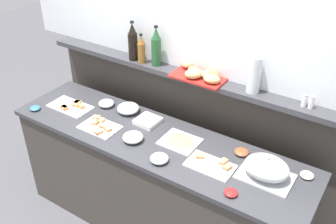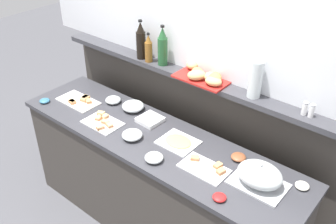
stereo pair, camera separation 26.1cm
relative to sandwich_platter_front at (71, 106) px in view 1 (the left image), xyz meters
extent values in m
plane|color=#4C4C51|center=(0.81, 0.62, -0.94)|extent=(12.00, 12.00, 0.00)
cube|color=#3D3833|center=(0.81, 0.02, -0.49)|extent=(2.29, 0.58, 0.89)
cube|color=#38383D|center=(0.81, 0.02, -0.03)|extent=(2.33, 0.62, 0.03)
cube|color=#3D3833|center=(0.81, 0.51, -0.31)|extent=(2.57, 0.08, 1.24)
cube|color=#38383D|center=(0.81, 0.46, 0.33)|extent=(2.57, 0.22, 0.04)
cube|color=white|center=(-0.01, 0.00, -0.01)|extent=(0.36, 0.20, 0.01)
cube|color=tan|center=(0.01, 0.05, 0.00)|extent=(0.04, 0.06, 0.01)
cube|color=#D1664C|center=(0.01, 0.05, 0.01)|extent=(0.04, 0.06, 0.01)
cube|color=tan|center=(0.01, 0.05, 0.02)|extent=(0.04, 0.06, 0.01)
cube|color=tan|center=(0.03, 0.02, 0.00)|extent=(0.06, 0.05, 0.01)
cube|color=#D1664C|center=(0.03, 0.02, 0.01)|extent=(0.06, 0.05, 0.01)
cube|color=tan|center=(0.03, 0.02, 0.02)|extent=(0.06, 0.05, 0.01)
cube|color=tan|center=(0.02, 0.06, 0.00)|extent=(0.06, 0.05, 0.01)
cube|color=#D1664C|center=(0.02, 0.06, 0.01)|extent=(0.06, 0.05, 0.01)
cube|color=tan|center=(0.02, 0.06, 0.02)|extent=(0.06, 0.05, 0.01)
cube|color=tan|center=(-0.01, -0.06, 0.00)|extent=(0.06, 0.05, 0.01)
cube|color=#D1664C|center=(-0.01, -0.06, 0.01)|extent=(0.06, 0.05, 0.01)
cube|color=tan|center=(-0.01, -0.06, 0.02)|extent=(0.06, 0.05, 0.01)
cube|color=tan|center=(-0.02, -0.06, 0.00)|extent=(0.06, 0.04, 0.01)
cube|color=#D1664C|center=(-0.02, -0.06, 0.01)|extent=(0.06, 0.04, 0.01)
cube|color=tan|center=(-0.02, -0.06, 0.02)|extent=(0.06, 0.04, 0.01)
cube|color=tan|center=(0.08, 0.03, 0.00)|extent=(0.07, 0.06, 0.01)
cube|color=#D1664C|center=(0.08, 0.03, 0.01)|extent=(0.07, 0.06, 0.01)
cube|color=tan|center=(0.08, 0.03, 0.02)|extent=(0.07, 0.06, 0.01)
cube|color=white|center=(0.39, -0.10, -0.01)|extent=(0.29, 0.20, 0.01)
cube|color=tan|center=(0.30, -0.03, 0.00)|extent=(0.07, 0.06, 0.01)
cube|color=#B24738|center=(0.30, -0.03, 0.01)|extent=(0.07, 0.06, 0.01)
cube|color=tan|center=(0.30, -0.03, 0.02)|extent=(0.07, 0.06, 0.01)
cube|color=tan|center=(0.34, -0.09, 0.00)|extent=(0.05, 0.06, 0.01)
cube|color=#B24738|center=(0.34, -0.09, 0.01)|extent=(0.05, 0.06, 0.01)
cube|color=tan|center=(0.34, -0.09, 0.02)|extent=(0.05, 0.06, 0.01)
cube|color=tan|center=(0.44, -0.16, 0.00)|extent=(0.05, 0.06, 0.01)
cube|color=#B24738|center=(0.44, -0.16, 0.01)|extent=(0.05, 0.06, 0.01)
cube|color=tan|center=(0.44, -0.16, 0.02)|extent=(0.05, 0.06, 0.01)
cube|color=tan|center=(0.36, -0.04, 0.00)|extent=(0.04, 0.06, 0.01)
cube|color=#B24738|center=(0.36, -0.04, 0.01)|extent=(0.04, 0.06, 0.01)
cube|color=tan|center=(0.36, -0.04, 0.02)|extent=(0.04, 0.06, 0.01)
cube|color=tan|center=(0.48, -0.10, 0.00)|extent=(0.07, 0.05, 0.01)
cube|color=#B24738|center=(0.48, -0.10, 0.01)|extent=(0.07, 0.05, 0.01)
cube|color=tan|center=(0.48, -0.10, 0.02)|extent=(0.07, 0.05, 0.01)
cube|color=tan|center=(0.42, -0.09, 0.00)|extent=(0.07, 0.05, 0.01)
cube|color=#B24738|center=(0.42, -0.09, 0.01)|extent=(0.07, 0.05, 0.01)
cube|color=tan|center=(0.42, -0.09, 0.02)|extent=(0.07, 0.05, 0.01)
cube|color=white|center=(1.29, -0.04, -0.01)|extent=(0.31, 0.19, 0.01)
cube|color=tan|center=(1.36, 0.03, 0.00)|extent=(0.05, 0.06, 0.01)
cube|color=#B24738|center=(1.36, 0.03, 0.01)|extent=(0.05, 0.06, 0.01)
cube|color=tan|center=(1.36, 0.03, 0.02)|extent=(0.05, 0.06, 0.01)
cube|color=tan|center=(1.20, -0.01, 0.00)|extent=(0.07, 0.06, 0.01)
cube|color=#B24738|center=(1.20, -0.01, 0.01)|extent=(0.07, 0.06, 0.01)
cube|color=tan|center=(1.20, -0.01, 0.02)|extent=(0.07, 0.06, 0.01)
cube|color=tan|center=(1.40, -0.01, 0.00)|extent=(0.05, 0.06, 0.01)
cube|color=#B24738|center=(1.40, -0.01, 0.01)|extent=(0.05, 0.06, 0.01)
cube|color=tan|center=(1.40, -0.01, 0.02)|extent=(0.05, 0.06, 0.01)
cube|color=white|center=(0.99, 0.08, -0.01)|extent=(0.27, 0.23, 0.01)
ellipsoid|color=#E5C666|center=(0.99, 0.08, 0.01)|extent=(0.20, 0.16, 0.01)
cube|color=#B7BABF|center=(1.64, 0.06, 0.00)|extent=(0.34, 0.24, 0.01)
ellipsoid|color=silver|center=(1.64, 0.06, 0.07)|extent=(0.28, 0.23, 0.14)
sphere|color=#B7BABF|center=(1.64, 0.06, 0.15)|extent=(0.02, 0.02, 0.02)
ellipsoid|color=silver|center=(0.70, -0.09, 0.02)|extent=(0.15, 0.15, 0.06)
ellipsoid|color=white|center=(0.70, -0.09, 0.01)|extent=(0.12, 0.12, 0.04)
ellipsoid|color=silver|center=(0.99, -0.18, 0.01)|extent=(0.12, 0.12, 0.05)
ellipsoid|color=#599959|center=(0.99, -0.18, 0.01)|extent=(0.10, 0.10, 0.03)
ellipsoid|color=silver|center=(0.43, 0.20, 0.02)|extent=(0.18, 0.18, 0.07)
ellipsoid|color=#599959|center=(0.43, 0.20, 0.01)|extent=(0.14, 0.14, 0.04)
ellipsoid|color=silver|center=(0.23, 0.17, 0.01)|extent=(0.13, 0.13, 0.05)
ellipsoid|color=#E5CC66|center=(0.23, 0.17, 0.01)|extent=(0.10, 0.10, 0.03)
ellipsoid|color=brown|center=(1.41, 0.19, 0.01)|extent=(0.10, 0.10, 0.04)
ellipsoid|color=teal|center=(-0.22, -0.19, 0.00)|extent=(0.08, 0.08, 0.03)
ellipsoid|color=silver|center=(1.85, 0.20, 0.00)|extent=(0.09, 0.09, 0.03)
ellipsoid|color=red|center=(1.52, -0.20, 0.00)|extent=(0.08, 0.08, 0.03)
cube|color=white|center=(0.65, 0.16, 0.01)|extent=(0.18, 0.18, 0.03)
cylinder|color=#8E5B23|center=(0.44, 0.40, 0.43)|extent=(0.06, 0.06, 0.16)
cone|color=#8E5B23|center=(0.44, 0.40, 0.54)|extent=(0.05, 0.05, 0.06)
cylinder|color=black|center=(0.44, 0.40, 0.58)|extent=(0.02, 0.02, 0.02)
cylinder|color=black|center=(0.35, 0.41, 0.46)|extent=(0.08, 0.08, 0.22)
cone|color=black|center=(0.35, 0.41, 0.61)|extent=(0.06, 0.06, 0.08)
cylinder|color=black|center=(0.35, 0.41, 0.66)|extent=(0.03, 0.03, 0.02)
cylinder|color=#23562D|center=(0.56, 0.42, 0.46)|extent=(0.08, 0.08, 0.22)
cone|color=#23562D|center=(0.56, 0.42, 0.61)|extent=(0.06, 0.06, 0.08)
cylinder|color=black|center=(0.56, 0.42, 0.66)|extent=(0.03, 0.03, 0.02)
cylinder|color=white|center=(1.70, 0.43, 0.38)|extent=(0.03, 0.03, 0.08)
cylinder|color=#B7BABF|center=(1.70, 0.43, 0.43)|extent=(0.03, 0.03, 0.01)
cylinder|color=white|center=(1.74, 0.43, 0.38)|extent=(0.03, 0.03, 0.08)
cylinder|color=#B7BABF|center=(1.74, 0.43, 0.43)|extent=(0.03, 0.03, 0.01)
cube|color=#B2231E|center=(0.94, 0.43, 0.35)|extent=(0.40, 0.26, 0.02)
ellipsoid|color=#B7844C|center=(0.90, 0.41, 0.39)|extent=(0.15, 0.15, 0.06)
ellipsoid|color=#AD7A47|center=(1.06, 0.40, 0.40)|extent=(0.16, 0.19, 0.07)
ellipsoid|color=tan|center=(1.07, 0.36, 0.39)|extent=(0.13, 0.11, 0.06)
ellipsoid|color=tan|center=(0.80, 0.49, 0.40)|extent=(0.13, 0.15, 0.07)
ellipsoid|color=tan|center=(0.93, 0.36, 0.40)|extent=(0.16, 0.16, 0.07)
ellipsoid|color=tan|center=(1.01, 0.42, 0.39)|extent=(0.13, 0.14, 0.06)
cylinder|color=silver|center=(1.35, 0.43, 0.48)|extent=(0.09, 0.09, 0.26)
camera|label=1|loc=(2.13, -1.82, 1.63)|focal=41.26mm
camera|label=2|loc=(2.34, -1.66, 1.63)|focal=41.26mm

